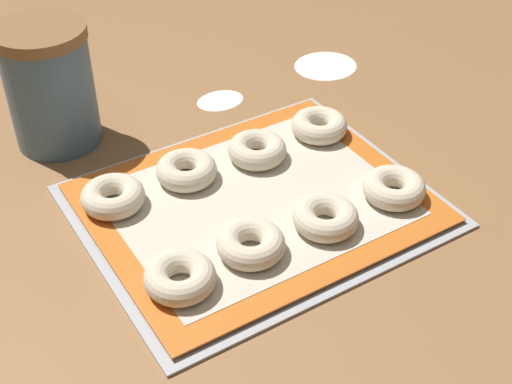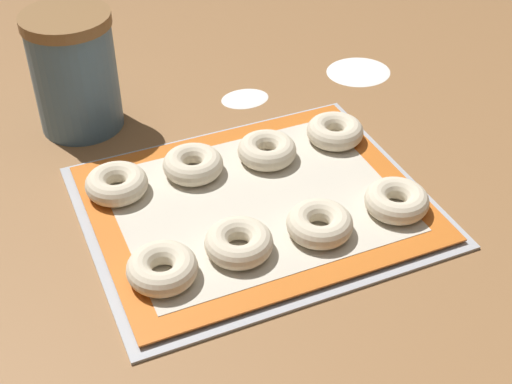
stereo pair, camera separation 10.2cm
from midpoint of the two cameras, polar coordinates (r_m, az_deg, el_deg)
name	(u,v)px [view 1 (the left image)]	position (r m, az deg, el deg)	size (l,w,h in m)	color
ground_plane	(258,200)	(0.92, -2.98, -0.82)	(2.80, 2.80, 0.00)	olive
baking_tray	(256,205)	(0.90, -3.22, -1.21)	(0.43, 0.36, 0.01)	#B2B5BA
baking_mat	(256,202)	(0.90, -3.23, -0.94)	(0.40, 0.33, 0.00)	orange
bagel_front_far_left	(180,277)	(0.79, -9.81, -6.92)	(0.08, 0.08, 0.03)	beige
bagel_front_mid_left	(251,244)	(0.82, -3.98, -4.32)	(0.08, 0.08, 0.03)	beige
bagel_front_mid_right	(326,217)	(0.85, 2.21, -2.20)	(0.08, 0.08, 0.03)	beige
bagel_front_far_right	(394,188)	(0.90, 7.86, 0.19)	(0.08, 0.08, 0.03)	beige
bagel_back_far_left	(113,196)	(0.91, -14.54, -0.49)	(0.08, 0.08, 0.03)	beige
bagel_back_mid_left	(186,170)	(0.94, -8.70, 1.61)	(0.08, 0.08, 0.03)	beige
bagel_back_mid_right	(257,150)	(0.96, -2.93, 3.28)	(0.08, 0.08, 0.03)	beige
bagel_back_far_right	(319,125)	(1.01, 2.23, 5.23)	(0.08, 0.08, 0.03)	beige
flour_canister	(50,86)	(1.04, -18.92, 7.94)	(0.12, 0.12, 0.17)	slate
flour_patch_near	(220,100)	(1.12, -5.49, 7.26)	(0.08, 0.06, 0.00)	white
flour_patch_far	(326,65)	(1.22, 3.19, 10.02)	(0.11, 0.10, 0.00)	white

